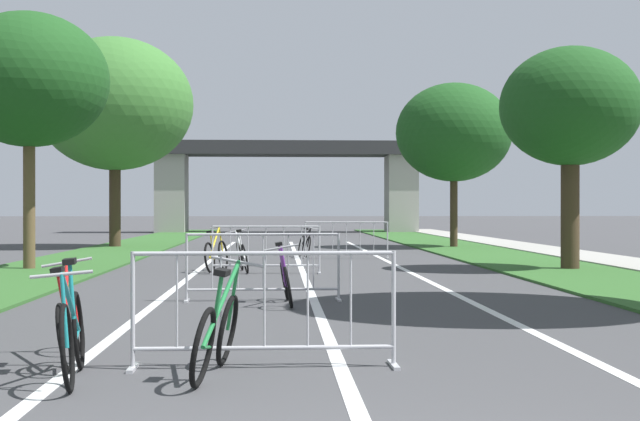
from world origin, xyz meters
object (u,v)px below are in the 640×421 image
(bicycle_yellow_6, at_px, (216,255))
(crowd_barrier_nearest, at_px, (264,310))
(bicycle_green_1, at_px, (217,333))
(bicycle_teal_0, at_px, (73,333))
(crowd_barrier_fourth, at_px, (346,240))
(tree_left_oak_near, at_px, (115,104))
(bicycle_black_3, at_px, (305,245))
(tree_right_maple_mid, at_px, (454,133))
(crowd_barrier_second, at_px, (263,267))
(bicycle_white_4, at_px, (242,255))
(tree_right_pine_far, at_px, (570,108))
(bicycle_red_2, at_px, (70,323))
(tree_left_cypress_far, at_px, (29,80))
(crowd_barrier_third, at_px, (266,250))
(bicycle_purple_5, at_px, (286,281))

(bicycle_yellow_6, bearing_deg, crowd_barrier_nearest, -71.73)
(bicycle_green_1, bearing_deg, bicycle_teal_0, -167.15)
(crowd_barrier_fourth, bearing_deg, bicycle_yellow_6, -122.89)
(tree_left_oak_near, distance_m, bicycle_black_3, 10.49)
(tree_right_maple_mid, relative_size, crowd_barrier_second, 2.46)
(crowd_barrier_second, xyz_separation_m, bicycle_black_3, (1.01, 11.99, -0.16))
(crowd_barrier_fourth, relative_size, bicycle_white_4, 1.46)
(crowd_barrier_nearest, xyz_separation_m, bicycle_green_1, (-0.40, -0.39, -0.15))
(crowd_barrier_nearest, distance_m, bicycle_teal_0, 1.67)
(tree_left_oak_near, distance_m, tree_right_pine_far, 17.59)
(crowd_barrier_second, height_order, bicycle_green_1, crowd_barrier_second)
(crowd_barrier_nearest, bearing_deg, bicycle_red_2, 168.27)
(bicycle_black_3, relative_size, bicycle_yellow_6, 0.91)
(tree_left_cypress_far, bearing_deg, tree_left_oak_near, 90.81)
(tree_left_oak_near, distance_m, bicycle_green_1, 25.64)
(tree_left_cypress_far, xyz_separation_m, crowd_barrier_fourth, (7.66, 4.46, -3.85))
(crowd_barrier_third, bearing_deg, tree_right_pine_far, 5.08)
(bicycle_green_1, relative_size, bicycle_white_4, 1.01)
(crowd_barrier_fourth, xyz_separation_m, bicycle_white_4, (-2.75, -5.26, -0.14))
(crowd_barrier_third, height_order, bicycle_purple_5, crowd_barrier_third)
(tree_right_maple_mid, relative_size, crowd_barrier_third, 2.46)
(tree_left_oak_near, bearing_deg, crowd_barrier_fourth, -42.36)
(bicycle_white_4, bearing_deg, crowd_barrier_second, -93.46)
(crowd_barrier_nearest, xyz_separation_m, bicycle_black_3, (0.91, 17.69, -0.16))
(tree_right_maple_mid, distance_m, crowd_barrier_third, 14.24)
(bicycle_purple_5, relative_size, bicycle_yellow_6, 0.95)
(crowd_barrier_third, height_order, crowd_barrier_fourth, same)
(bicycle_red_2, xyz_separation_m, bicycle_white_4, (1.13, 11.45, 0.01))
(bicycle_white_4, bearing_deg, bicycle_purple_5, -90.93)
(tree_right_maple_mid, height_order, bicycle_teal_0, tree_right_maple_mid)
(tree_left_oak_near, xyz_separation_m, crowd_barrier_second, (5.64, -18.52, -4.66))
(crowd_barrier_second, bearing_deg, bicycle_white_4, 95.32)
(bicycle_teal_0, relative_size, bicycle_black_3, 1.06)
(crowd_barrier_second, bearing_deg, crowd_barrier_nearest, -88.95)
(bicycle_green_1, bearing_deg, crowd_barrier_second, 95.06)
(bicycle_teal_0, distance_m, bicycle_yellow_6, 12.43)
(crowd_barrier_third, bearing_deg, tree_left_oak_near, 113.63)
(crowd_barrier_second, bearing_deg, tree_left_oak_near, 106.95)
(bicycle_red_2, height_order, bicycle_white_4, bicycle_white_4)
(bicycle_teal_0, bearing_deg, tree_right_pine_far, -131.81)
(tree_left_oak_near, bearing_deg, bicycle_black_3, -44.47)
(crowd_barrier_third, height_order, bicycle_green_1, crowd_barrier_third)
(bicycle_black_3, bearing_deg, bicycle_green_1, 76.75)
(tree_left_cypress_far, bearing_deg, bicycle_red_2, -72.87)
(tree_right_maple_mid, relative_size, bicycle_red_2, 3.52)
(bicycle_teal_0, relative_size, bicycle_yellow_6, 0.97)
(tree_right_pine_far, distance_m, bicycle_purple_5, 10.07)
(bicycle_green_1, bearing_deg, bicycle_red_2, 159.28)
(crowd_barrier_fourth, height_order, bicycle_black_3, crowd_barrier_fourth)
(crowd_barrier_third, bearing_deg, bicycle_green_1, -91.28)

